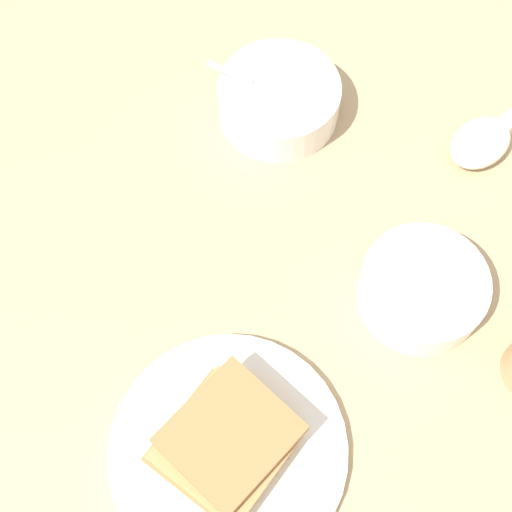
{
  "coord_description": "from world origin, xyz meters",
  "views": [
    {
      "loc": [
        0.25,
        -0.21,
        0.68
      ],
      "look_at": [
        -0.05,
        -0.15,
        0.02
      ],
      "focal_mm": 50.0,
      "sensor_mm": 36.0,
      "label": 1
    }
  ],
  "objects_px": {
    "egg_bowl": "(279,100)",
    "soup_spoon": "(486,139)",
    "toast_plate": "(228,450)",
    "congee_bowl": "(422,288)",
    "toast_sandwich": "(226,442)"
  },
  "relations": [
    {
      "from": "toast_sandwich",
      "to": "toast_plate",
      "type": "bearing_deg",
      "value": 20.36
    },
    {
      "from": "toast_plate",
      "to": "congee_bowl",
      "type": "relative_size",
      "value": 1.75
    },
    {
      "from": "toast_plate",
      "to": "soup_spoon",
      "type": "relative_size",
      "value": 1.45
    },
    {
      "from": "toast_plate",
      "to": "toast_sandwich",
      "type": "bearing_deg",
      "value": -159.64
    },
    {
      "from": "egg_bowl",
      "to": "toast_plate",
      "type": "xyz_separation_m",
      "value": [
        0.37,
        -0.13,
        -0.02
      ]
    },
    {
      "from": "egg_bowl",
      "to": "congee_bowl",
      "type": "bearing_deg",
      "value": 19.15
    },
    {
      "from": "toast_plate",
      "to": "egg_bowl",
      "type": "bearing_deg",
      "value": 160.22
    },
    {
      "from": "egg_bowl",
      "to": "soup_spoon",
      "type": "relative_size",
      "value": 0.95
    },
    {
      "from": "toast_sandwich",
      "to": "soup_spoon",
      "type": "height_order",
      "value": "toast_sandwich"
    },
    {
      "from": "egg_bowl",
      "to": "toast_plate",
      "type": "distance_m",
      "value": 0.39
    },
    {
      "from": "toast_sandwich",
      "to": "soup_spoon",
      "type": "bearing_deg",
      "value": 127.71
    },
    {
      "from": "toast_plate",
      "to": "congee_bowl",
      "type": "height_order",
      "value": "congee_bowl"
    },
    {
      "from": "egg_bowl",
      "to": "soup_spoon",
      "type": "xyz_separation_m",
      "value": [
        0.09,
        0.22,
        -0.01
      ]
    },
    {
      "from": "egg_bowl",
      "to": "soup_spoon",
      "type": "height_order",
      "value": "egg_bowl"
    },
    {
      "from": "egg_bowl",
      "to": "toast_plate",
      "type": "height_order",
      "value": "egg_bowl"
    }
  ]
}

